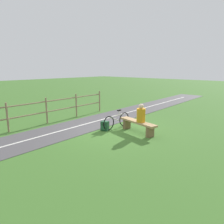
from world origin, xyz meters
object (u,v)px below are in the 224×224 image
(person_seated, at_px, (141,114))
(bicycle, at_px, (117,121))
(backpack, at_px, (105,126))
(bench, at_px, (138,125))

(person_seated, xyz_separation_m, bicycle, (1.27, 0.07, -0.48))
(bicycle, distance_m, backpack, 0.66)
(person_seated, bearing_deg, backpack, 37.96)
(person_seated, relative_size, backpack, 1.87)
(bench, distance_m, bicycle, 1.10)
(person_seated, relative_size, bicycle, 0.46)
(bicycle, height_order, backpack, bicycle)
(bench, relative_size, bicycle, 1.16)
(person_seated, bearing_deg, bench, -0.00)
(backpack, bearing_deg, bench, -149.48)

